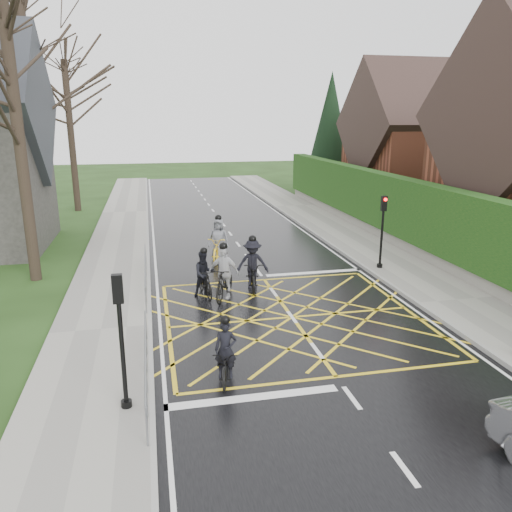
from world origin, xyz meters
name	(u,v)px	position (x,y,z in m)	size (l,w,h in m)	color
ground	(292,317)	(0.00, 0.00, 0.00)	(120.00, 120.00, 0.00)	black
road	(292,317)	(0.00, 0.00, 0.01)	(9.00, 80.00, 0.01)	black
sidewalk_right	(456,301)	(6.00, 0.00, 0.07)	(3.00, 80.00, 0.15)	gray
sidewalk_left	(101,331)	(-6.00, 0.00, 0.07)	(3.00, 80.00, 0.15)	gray
stone_wall	(415,249)	(7.75, 6.00, 0.35)	(0.50, 38.00, 0.70)	slate
hedge	(418,212)	(7.75, 6.00, 2.10)	(0.90, 38.00, 2.80)	#0E3410
house_far	(423,147)	(14.75, 18.00, 4.36)	(9.80, 8.80, 10.30)	brown
conifer	(330,134)	(10.75, 26.00, 4.99)	(4.60, 4.60, 10.00)	black
tree_near	(11,72)	(-9.00, 6.00, 7.91)	(9.24, 9.24, 11.44)	black
tree_mid	(28,70)	(-10.00, 14.00, 8.63)	(10.08, 10.08, 12.48)	black
tree_far	(68,104)	(-9.30, 22.00, 7.19)	(8.40, 8.40, 10.40)	black
railing_south	(146,358)	(-4.65, -3.50, 0.78)	(0.05, 5.04, 1.03)	slate
railing_north	(145,268)	(-4.65, 4.00, 0.79)	(0.05, 6.04, 1.03)	slate
traffic_light_ne	(382,233)	(5.10, 4.20, 1.66)	(0.24, 0.31, 3.21)	black
traffic_light_sw	(122,344)	(-5.10, -4.50, 1.66)	(0.24, 0.31, 3.21)	black
cyclist_rear	(226,359)	(-2.71, -3.47, 0.54)	(0.94, 1.80, 1.66)	black
cyclist_back	(205,278)	(-2.54, 2.66, 0.69)	(0.90, 1.87, 1.82)	black
cyclist_mid	(253,269)	(-0.66, 3.14, 0.76)	(1.32, 2.22, 2.07)	black
cyclist_front	(224,278)	(-1.89, 2.27, 0.76)	(1.38, 2.12, 2.07)	black
cyclist_lead	(219,245)	(-1.37, 7.28, 0.73)	(1.44, 2.29, 2.10)	yellow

